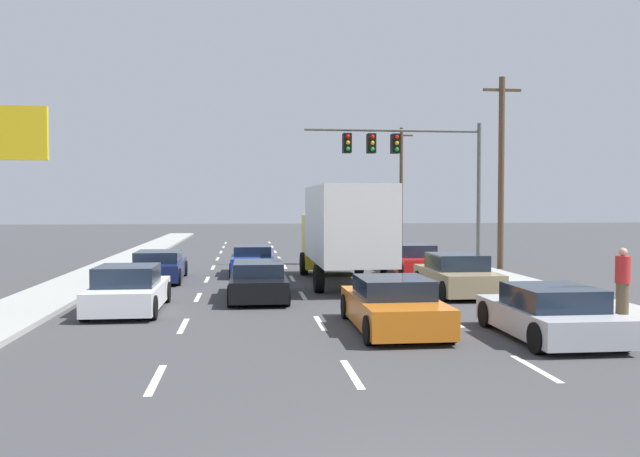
{
  "coord_description": "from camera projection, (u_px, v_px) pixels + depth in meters",
  "views": [
    {
      "loc": [
        -1.86,
        -5.61,
        3.01
      ],
      "look_at": [
        0.54,
        15.55,
        2.22
      ],
      "focal_mm": 36.86,
      "sensor_mm": 36.0,
      "label": 1
    }
  ],
  "objects": [
    {
      "name": "car_black",
      "position": [
        258.0,
        281.0,
        20.94
      ],
      "size": [
        1.86,
        4.69,
        1.19
      ],
      "color": "black",
      "rests_on": "ground_plane"
    },
    {
      "name": "car_tan",
      "position": [
        457.0,
        276.0,
        21.87
      ],
      "size": [
        2.01,
        4.23,
        1.35
      ],
      "color": "tan",
      "rests_on": "ground_plane"
    },
    {
      "name": "pedestrian_near_corner",
      "position": [
        623.0,
        281.0,
        17.12
      ],
      "size": [
        0.38,
        0.38,
        1.73
      ],
      "color": "brown",
      "rests_on": "sidewalk_right"
    },
    {
      "name": "utility_pole_mid",
      "position": [
        501.0,
        170.0,
        30.42
      ],
      "size": [
        1.8,
        0.28,
        8.88
      ],
      "color": "brown",
      "rests_on": "ground_plane"
    },
    {
      "name": "car_white",
      "position": [
        129.0,
        291.0,
        18.36
      ],
      "size": [
        1.92,
        4.16,
        1.31
      ],
      "color": "white",
      "rests_on": "ground_plane"
    },
    {
      "name": "ground_plane",
      "position": [
        286.0,
        268.0,
        30.71
      ],
      "size": [
        140.0,
        140.0,
        0.0
      ],
      "primitive_type": "plane",
      "color": "#3D3D3F"
    },
    {
      "name": "traffic_signal_mast",
      "position": [
        401.0,
        154.0,
        32.28
      ],
      "size": [
        8.86,
        0.69,
        7.05
      ],
      "color": "#595B56",
      "rests_on": "ground_plane"
    },
    {
      "name": "car_red",
      "position": [
        412.0,
        261.0,
        28.0
      ],
      "size": [
        1.87,
        4.45,
        1.3
      ],
      "color": "red",
      "rests_on": "ground_plane"
    },
    {
      "name": "car_silver",
      "position": [
        549.0,
        314.0,
        14.63
      ],
      "size": [
        2.02,
        4.02,
        1.2
      ],
      "color": "#B7BABF",
      "rests_on": "ground_plane"
    },
    {
      "name": "lane_markings",
      "position": [
        292.0,
        278.0,
        26.51
      ],
      "size": [
        6.94,
        52.0,
        0.01
      ],
      "color": "silver",
      "rests_on": "ground_plane"
    },
    {
      "name": "utility_pole_far",
      "position": [
        401.0,
        183.0,
        51.57
      ],
      "size": [
        1.8,
        0.28,
        9.0
      ],
      "color": "brown",
      "rests_on": "ground_plane"
    },
    {
      "name": "sidewalk_right",
      "position": [
        492.0,
        276.0,
        26.66
      ],
      "size": [
        2.27,
        80.0,
        0.14
      ],
      "primitive_type": "cube",
      "color": "#9E9E99",
      "rests_on": "ground_plane"
    },
    {
      "name": "car_blue",
      "position": [
        252.0,
        261.0,
        28.0
      ],
      "size": [
        1.88,
        4.26,
        1.23
      ],
      "color": "#1E389E",
      "rests_on": "ground_plane"
    },
    {
      "name": "box_truck",
      "position": [
        344.0,
        229.0,
        24.57
      ],
      "size": [
        2.69,
        8.59,
        3.66
      ],
      "color": "white",
      "rests_on": "ground_plane"
    },
    {
      "name": "car_orange",
      "position": [
        393.0,
        306.0,
        15.69
      ],
      "size": [
        1.97,
        4.39,
        1.26
      ],
      "color": "orange",
      "rests_on": "ground_plane"
    },
    {
      "name": "sidewalk_left",
      "position": [
        81.0,
        282.0,
        24.83
      ],
      "size": [
        2.27,
        80.0,
        0.14
      ],
      "primitive_type": "cube",
      "color": "#9E9E99",
      "rests_on": "ground_plane"
    },
    {
      "name": "car_navy",
      "position": [
        158.0,
        267.0,
        25.69
      ],
      "size": [
        2.04,
        4.41,
        1.18
      ],
      "color": "#141E4C",
      "rests_on": "ground_plane"
    }
  ]
}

